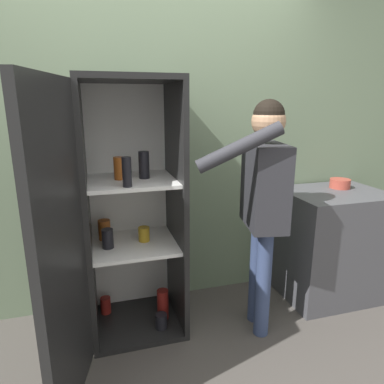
# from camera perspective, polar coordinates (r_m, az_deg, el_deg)

# --- Properties ---
(ground_plane) EXTENTS (12.00, 12.00, 0.00)m
(ground_plane) POSITION_cam_1_polar(r_m,az_deg,el_deg) (2.30, -1.49, -29.02)
(ground_plane) COLOR #4C4742
(wall_back) EXTENTS (7.00, 0.06, 2.55)m
(wall_back) POSITION_cam_1_polar(r_m,az_deg,el_deg) (2.64, -7.11, 7.75)
(wall_back) COLOR gray
(wall_back) RESTS_ON ground_plane
(refrigerator) EXTENTS (0.83, 1.21, 1.75)m
(refrigerator) POSITION_cam_1_polar(r_m,az_deg,el_deg) (2.28, -11.99, -4.25)
(refrigerator) COLOR black
(refrigerator) RESTS_ON ground_plane
(person) EXTENTS (0.68, 0.53, 1.61)m
(person) POSITION_cam_1_polar(r_m,az_deg,el_deg) (2.30, 11.81, 0.28)
(person) COLOR #384770
(person) RESTS_ON ground_plane
(counter) EXTENTS (0.80, 0.63, 0.90)m
(counter) POSITION_cam_1_polar(r_m,az_deg,el_deg) (3.11, 22.06, -7.96)
(counter) COLOR #4C4C51
(counter) RESTS_ON ground_plane
(bowl) EXTENTS (0.16, 0.16, 0.08)m
(bowl) POSITION_cam_1_polar(r_m,az_deg,el_deg) (3.10, 23.44, 1.31)
(bowl) COLOR #B24738
(bowl) RESTS_ON counter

